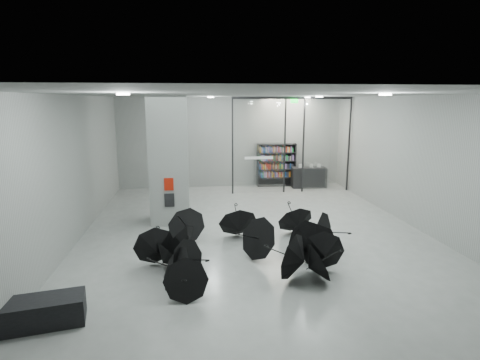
{
  "coord_description": "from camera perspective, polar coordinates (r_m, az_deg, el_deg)",
  "views": [
    {
      "loc": [
        -1.82,
        -10.42,
        3.86
      ],
      "look_at": [
        -0.3,
        1.5,
        1.4
      ],
      "focal_mm": 29.27,
      "sensor_mm": 36.0,
      "label": 1
    }
  ],
  "objects": [
    {
      "name": "glass_partition",
      "position": [
        16.55,
        7.55,
        5.66
      ],
      "size": [
        5.06,
        0.08,
        4.0
      ],
      "color": "silver",
      "rests_on": "ground"
    },
    {
      "name": "info_panel",
      "position": [
        12.19,
        -10.25,
        -2.91
      ],
      "size": [
        0.3,
        0.03,
        0.42
      ],
      "primitive_type": "cube",
      "color": "black",
      "rests_on": "column"
    },
    {
      "name": "fire_cabinet",
      "position": [
        12.08,
        -10.34,
        -0.61
      ],
      "size": [
        0.28,
        0.04,
        0.38
      ],
      "primitive_type": "cube",
      "color": "#A50A07",
      "rests_on": "column"
    },
    {
      "name": "column",
      "position": [
        12.57,
        -10.3,
        2.88
      ],
      "size": [
        1.2,
        1.2,
        4.0
      ],
      "primitive_type": "cube",
      "color": "slate",
      "rests_on": "ground"
    },
    {
      "name": "bench",
      "position": [
        7.99,
        -27.18,
        -16.77
      ],
      "size": [
        1.58,
        0.9,
        0.48
      ],
      "primitive_type": "cube",
      "rotation": [
        0.0,
        0.0,
        0.19
      ],
      "color": "black",
      "rests_on": "ground"
    },
    {
      "name": "exit_sign",
      "position": [
        16.27,
        7.92,
        11.33
      ],
      "size": [
        0.3,
        0.06,
        0.15
      ],
      "primitive_type": "cube",
      "color": "#0CE533",
      "rests_on": "room"
    },
    {
      "name": "umbrella_cluster",
      "position": [
        9.58,
        1.48,
        -10.14
      ],
      "size": [
        5.3,
        4.47,
        1.31
      ],
      "color": "black",
      "rests_on": "ground"
    },
    {
      "name": "bookshelf",
      "position": [
        17.83,
        5.34,
        2.2
      ],
      "size": [
        1.78,
        0.42,
        1.94
      ],
      "primitive_type": null,
      "rotation": [
        0.0,
        0.0,
        -0.04
      ],
      "color": "black",
      "rests_on": "ground"
    },
    {
      "name": "room",
      "position": [
        10.62,
        2.64,
        6.07
      ],
      "size": [
        14.0,
        14.02,
        4.01
      ],
      "color": "gray",
      "rests_on": "ground"
    },
    {
      "name": "shop_counter",
      "position": [
        17.83,
        9.97,
        0.39
      ],
      "size": [
        1.55,
        0.69,
        0.91
      ],
      "primitive_type": "cube",
      "rotation": [
        0.0,
        0.0,
        -0.06
      ],
      "color": "black",
      "rests_on": "ground"
    }
  ]
}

